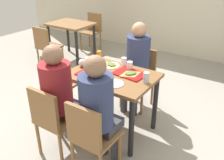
% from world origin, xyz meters
% --- Properties ---
extents(ground_plane, '(10.00, 10.00, 0.02)m').
position_xyz_m(ground_plane, '(0.00, 0.00, -0.01)').
color(ground_plane, '#9E998E').
extents(main_table, '(1.01, 0.72, 0.78)m').
position_xyz_m(main_table, '(0.00, 0.00, 0.66)').
color(main_table, brown).
rests_on(main_table, ground_plane).
extents(chair_near_left, '(0.40, 0.40, 0.85)m').
position_xyz_m(chair_near_left, '(-0.25, -0.75, 0.50)').
color(chair_near_left, olive).
rests_on(chair_near_left, ground_plane).
extents(chair_near_right, '(0.40, 0.40, 0.85)m').
position_xyz_m(chair_near_right, '(0.25, -0.75, 0.50)').
color(chair_near_right, olive).
rests_on(chair_near_right, ground_plane).
extents(chair_far_side, '(0.40, 0.40, 0.85)m').
position_xyz_m(chair_far_side, '(0.00, 0.75, 0.50)').
color(chair_far_side, olive).
rests_on(chair_far_side, ground_plane).
extents(chair_left_end, '(0.40, 0.40, 0.85)m').
position_xyz_m(chair_left_end, '(-0.89, 0.00, 0.50)').
color(chair_left_end, olive).
rests_on(chair_left_end, ground_plane).
extents(person_in_red, '(0.32, 0.42, 1.26)m').
position_xyz_m(person_in_red, '(-0.25, -0.61, 0.75)').
color(person_in_red, '#383842').
rests_on(person_in_red, ground_plane).
extents(person_in_brown_jacket, '(0.32, 0.42, 1.26)m').
position_xyz_m(person_in_brown_jacket, '(0.25, -0.61, 0.75)').
color(person_in_brown_jacket, '#383842').
rests_on(person_in_brown_jacket, ground_plane).
extents(person_far_side, '(0.32, 0.42, 1.26)m').
position_xyz_m(person_far_side, '(-0.00, 0.61, 0.75)').
color(person_far_side, '#383842').
rests_on(person_far_side, ground_plane).
extents(tray_red_near, '(0.37, 0.27, 0.02)m').
position_xyz_m(tray_red_near, '(-0.18, -0.13, 0.79)').
color(tray_red_near, '#B21414').
rests_on(tray_red_near, main_table).
extents(tray_red_far, '(0.38, 0.29, 0.02)m').
position_xyz_m(tray_red_far, '(0.18, 0.11, 0.79)').
color(tray_red_far, '#B21414').
rests_on(tray_red_far, main_table).
extents(paper_plate_center, '(0.22, 0.22, 0.01)m').
position_xyz_m(paper_plate_center, '(-0.15, 0.20, 0.78)').
color(paper_plate_center, white).
rests_on(paper_plate_center, main_table).
extents(paper_plate_near_edge, '(0.22, 0.22, 0.01)m').
position_xyz_m(paper_plate_near_edge, '(0.15, -0.20, 0.78)').
color(paper_plate_near_edge, white).
rests_on(paper_plate_near_edge, main_table).
extents(pizza_slice_a, '(0.22, 0.21, 0.02)m').
position_xyz_m(pizza_slice_a, '(-0.19, -0.16, 0.80)').
color(pizza_slice_a, '#C68C47').
rests_on(pizza_slice_a, tray_red_near).
extents(pizza_slice_b, '(0.23, 0.25, 0.02)m').
position_xyz_m(pizza_slice_b, '(0.20, 0.09, 0.80)').
color(pizza_slice_b, '#C68C47').
rests_on(pizza_slice_b, tray_red_far).
extents(pizza_slice_c, '(0.24, 0.21, 0.02)m').
position_xyz_m(pizza_slice_c, '(-0.15, 0.21, 0.80)').
color(pizza_slice_c, tan).
rests_on(pizza_slice_c, paper_plate_center).
extents(plastic_cup_a, '(0.07, 0.07, 0.10)m').
position_xyz_m(plastic_cup_a, '(-0.03, 0.31, 0.83)').
color(plastic_cup_a, white).
rests_on(plastic_cup_a, main_table).
extents(plastic_cup_b, '(0.07, 0.07, 0.10)m').
position_xyz_m(plastic_cup_b, '(0.03, -0.31, 0.83)').
color(plastic_cup_b, white).
rests_on(plastic_cup_b, main_table).
extents(plastic_cup_c, '(0.07, 0.07, 0.10)m').
position_xyz_m(plastic_cup_c, '(-0.40, 0.05, 0.83)').
color(plastic_cup_c, white).
rests_on(plastic_cup_c, main_table).
extents(plastic_cup_d, '(0.07, 0.07, 0.10)m').
position_xyz_m(plastic_cup_d, '(0.10, 0.24, 0.83)').
color(plastic_cup_d, white).
rests_on(plastic_cup_d, main_table).
extents(soda_can, '(0.07, 0.07, 0.12)m').
position_xyz_m(soda_can, '(0.43, 0.02, 0.84)').
color(soda_can, '#B7BCC6').
rests_on(soda_can, main_table).
extents(condiment_bottle, '(0.06, 0.06, 0.16)m').
position_xyz_m(condiment_bottle, '(-0.33, 0.20, 0.86)').
color(condiment_bottle, orange).
rests_on(condiment_bottle, main_table).
extents(foil_bundle, '(0.10, 0.10, 0.10)m').
position_xyz_m(foil_bundle, '(-0.43, -0.02, 0.83)').
color(foil_bundle, silver).
rests_on(foil_bundle, main_table).
extents(background_table, '(0.90, 0.70, 0.78)m').
position_xyz_m(background_table, '(-2.14, 1.64, 0.64)').
color(background_table, olive).
rests_on(background_table, ground_plane).
extents(background_chair_near, '(0.40, 0.40, 0.85)m').
position_xyz_m(background_chair_near, '(-2.14, 0.91, 0.50)').
color(background_chair_near, olive).
rests_on(background_chair_near, ground_plane).
extents(background_chair_far, '(0.40, 0.40, 0.85)m').
position_xyz_m(background_chair_far, '(-2.14, 2.38, 0.50)').
color(background_chair_far, olive).
rests_on(background_chair_far, ground_plane).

